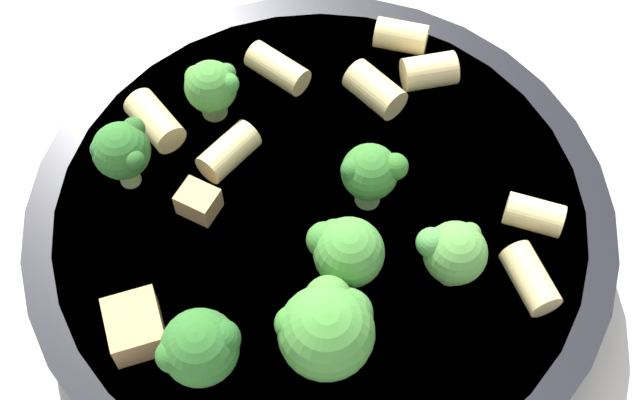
{
  "coord_description": "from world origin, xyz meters",
  "views": [
    {
      "loc": [
        0.08,
        -0.18,
        0.37
      ],
      "look_at": [
        0.0,
        0.0,
        0.05
      ],
      "focal_mm": 50.0,
      "sensor_mm": 36.0,
      "label": 1
    }
  ],
  "objects_px": {
    "pasta_bowl": "(320,230)",
    "broccoli_floret_2": "(371,173)",
    "broccoli_floret_6": "(345,251)",
    "rigatoni_2": "(155,121)",
    "broccoli_floret_3": "(200,348)",
    "chicken_chunk_1": "(198,201)",
    "chicken_chunk_0": "(135,326)",
    "rigatoni_6": "(278,68)",
    "rigatoni_4": "(529,283)",
    "rigatoni_0": "(369,88)",
    "broccoli_floret_5": "(327,327)",
    "rigatoni_1": "(534,215)",
    "rigatoni_5": "(229,152)",
    "broccoli_floret_4": "(212,87)",
    "rigatoni_7": "(429,71)",
    "broccoli_floret_1": "(453,252)",
    "broccoli_floret_0": "(122,151)",
    "rigatoni_3": "(409,39)"
  },
  "relations": [
    {
      "from": "broccoli_floret_2",
      "to": "broccoli_floret_5",
      "type": "xyz_separation_m",
      "value": [
        0.01,
        -0.07,
        0.0
      ]
    },
    {
      "from": "broccoli_floret_0",
      "to": "broccoli_floret_4",
      "type": "relative_size",
      "value": 1.16
    },
    {
      "from": "chicken_chunk_0",
      "to": "broccoli_floret_6",
      "type": "bearing_deg",
      "value": 39.85
    },
    {
      "from": "broccoli_floret_6",
      "to": "rigatoni_0",
      "type": "height_order",
      "value": "broccoli_floret_6"
    },
    {
      "from": "rigatoni_2",
      "to": "chicken_chunk_0",
      "type": "distance_m",
      "value": 0.1
    },
    {
      "from": "rigatoni_5",
      "to": "pasta_bowl",
      "type": "bearing_deg",
      "value": -10.93
    },
    {
      "from": "broccoli_floret_5",
      "to": "rigatoni_1",
      "type": "bearing_deg",
      "value": 55.95
    },
    {
      "from": "pasta_bowl",
      "to": "broccoli_floret_2",
      "type": "bearing_deg",
      "value": 38.1
    },
    {
      "from": "rigatoni_2",
      "to": "rigatoni_4",
      "type": "xyz_separation_m",
      "value": [
        0.18,
        -0.01,
        -0.0
      ]
    },
    {
      "from": "broccoli_floret_1",
      "to": "rigatoni_4",
      "type": "distance_m",
      "value": 0.03
    },
    {
      "from": "broccoli_floret_1",
      "to": "rigatoni_7",
      "type": "relative_size",
      "value": 1.32
    },
    {
      "from": "rigatoni_4",
      "to": "rigatoni_7",
      "type": "bearing_deg",
      "value": 129.52
    },
    {
      "from": "broccoli_floret_5",
      "to": "rigatoni_6",
      "type": "relative_size",
      "value": 1.37
    },
    {
      "from": "rigatoni_5",
      "to": "chicken_chunk_0",
      "type": "bearing_deg",
      "value": -88.47
    },
    {
      "from": "broccoli_floret_0",
      "to": "rigatoni_2",
      "type": "xyz_separation_m",
      "value": [
        -0.0,
        0.03,
        -0.02
      ]
    },
    {
      "from": "broccoli_floret_4",
      "to": "rigatoni_7",
      "type": "bearing_deg",
      "value": 32.49
    },
    {
      "from": "pasta_bowl",
      "to": "broccoli_floret_6",
      "type": "distance_m",
      "value": 0.05
    },
    {
      "from": "broccoli_floret_3",
      "to": "chicken_chunk_1",
      "type": "distance_m",
      "value": 0.08
    },
    {
      "from": "broccoli_floret_4",
      "to": "rigatoni_6",
      "type": "distance_m",
      "value": 0.04
    },
    {
      "from": "broccoli_floret_0",
      "to": "chicken_chunk_1",
      "type": "bearing_deg",
      "value": -2.73
    },
    {
      "from": "pasta_bowl",
      "to": "rigatoni_3",
      "type": "bearing_deg",
      "value": 87.66
    },
    {
      "from": "broccoli_floret_6",
      "to": "rigatoni_2",
      "type": "distance_m",
      "value": 0.11
    },
    {
      "from": "rigatoni_3",
      "to": "chicken_chunk_0",
      "type": "xyz_separation_m",
      "value": [
        -0.05,
        -0.18,
        0.0
      ]
    },
    {
      "from": "broccoli_floret_1",
      "to": "rigatoni_1",
      "type": "relative_size",
      "value": 1.36
    },
    {
      "from": "broccoli_floret_0",
      "to": "chicken_chunk_0",
      "type": "distance_m",
      "value": 0.08
    },
    {
      "from": "broccoli_floret_3",
      "to": "chicken_chunk_0",
      "type": "xyz_separation_m",
      "value": [
        -0.03,
        0.0,
        -0.02
      ]
    },
    {
      "from": "pasta_bowl",
      "to": "broccoli_floret_4",
      "type": "height_order",
      "value": "broccoli_floret_4"
    },
    {
      "from": "broccoli_floret_6",
      "to": "broccoli_floret_2",
      "type": "bearing_deg",
      "value": 95.65
    },
    {
      "from": "broccoli_floret_0",
      "to": "rigatoni_0",
      "type": "height_order",
      "value": "broccoli_floret_0"
    },
    {
      "from": "broccoli_floret_1",
      "to": "rigatoni_4",
      "type": "bearing_deg",
      "value": 9.47
    },
    {
      "from": "broccoli_floret_5",
      "to": "rigatoni_5",
      "type": "bearing_deg",
      "value": 138.14
    },
    {
      "from": "rigatoni_7",
      "to": "rigatoni_4",
      "type": "bearing_deg",
      "value": -50.48
    },
    {
      "from": "rigatoni_1",
      "to": "rigatoni_7",
      "type": "bearing_deg",
      "value": 139.69
    },
    {
      "from": "chicken_chunk_1",
      "to": "rigatoni_3",
      "type": "bearing_deg",
      "value": 66.26
    },
    {
      "from": "pasta_bowl",
      "to": "chicken_chunk_1",
      "type": "xyz_separation_m",
      "value": [
        -0.05,
        -0.02,
        0.02
      ]
    },
    {
      "from": "pasta_bowl",
      "to": "broccoli_floret_0",
      "type": "bearing_deg",
      "value": -168.53
    },
    {
      "from": "rigatoni_1",
      "to": "rigatoni_4",
      "type": "height_order",
      "value": "same"
    },
    {
      "from": "pasta_bowl",
      "to": "rigatoni_1",
      "type": "relative_size",
      "value": 10.63
    },
    {
      "from": "rigatoni_2",
      "to": "rigatoni_6",
      "type": "relative_size",
      "value": 0.95
    },
    {
      "from": "broccoli_floret_2",
      "to": "broccoli_floret_3",
      "type": "height_order",
      "value": "broccoli_floret_3"
    },
    {
      "from": "broccoli_floret_1",
      "to": "rigatoni_0",
      "type": "height_order",
      "value": "broccoli_floret_1"
    },
    {
      "from": "broccoli_floret_3",
      "to": "chicken_chunk_0",
      "type": "distance_m",
      "value": 0.04
    },
    {
      "from": "broccoli_floret_6",
      "to": "rigatoni_6",
      "type": "height_order",
      "value": "broccoli_floret_6"
    },
    {
      "from": "chicken_chunk_1",
      "to": "broccoli_floret_3",
      "type": "bearing_deg",
      "value": -61.24
    },
    {
      "from": "rigatoni_0",
      "to": "rigatoni_5",
      "type": "distance_m",
      "value": 0.07
    },
    {
      "from": "pasta_bowl",
      "to": "broccoli_floret_2",
      "type": "height_order",
      "value": "broccoli_floret_2"
    },
    {
      "from": "broccoli_floret_6",
      "to": "rigatoni_2",
      "type": "xyz_separation_m",
      "value": [
        -0.11,
        0.04,
        -0.02
      ]
    },
    {
      "from": "broccoli_floret_0",
      "to": "broccoli_floret_2",
      "type": "relative_size",
      "value": 1.04
    },
    {
      "from": "rigatoni_1",
      "to": "chicken_chunk_1",
      "type": "bearing_deg",
      "value": -160.27
    },
    {
      "from": "rigatoni_5",
      "to": "rigatoni_4",
      "type": "bearing_deg",
      "value": -4.7
    }
  ]
}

